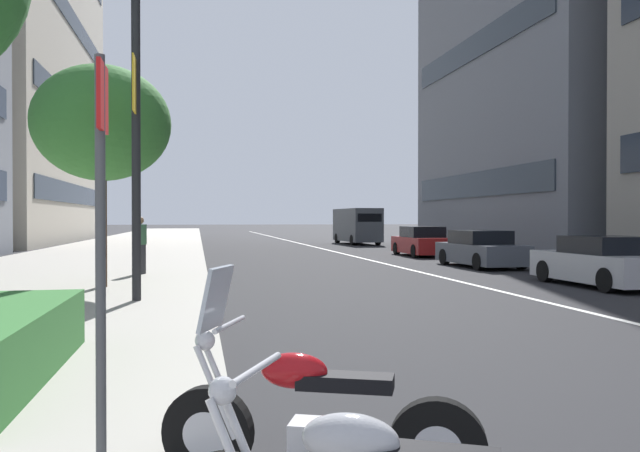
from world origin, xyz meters
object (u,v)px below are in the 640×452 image
at_px(car_mid_block_traffic, 603,263).
at_px(parking_sign_by_curb, 101,233).
at_px(motorcycle_far_end_row, 313,422).
at_px(delivery_van_ahead, 357,225).
at_px(street_tree_mid_sidewalk, 102,124).
at_px(street_lamp_with_banners, 155,56).
at_px(pedestrian_on_plaza, 140,245).
at_px(car_far_down_avenue, 481,250).
at_px(car_lead_in_lane, 421,242).

relative_size(car_mid_block_traffic, parking_sign_by_curb, 1.59).
height_order(motorcycle_far_end_row, car_mid_block_traffic, motorcycle_far_end_row).
bearing_deg(car_mid_block_traffic, motorcycle_far_end_row, 137.28).
bearing_deg(delivery_van_ahead, street_tree_mid_sidewalk, 151.79).
distance_m(street_lamp_with_banners, street_tree_mid_sidewalk, 3.28).
height_order(motorcycle_far_end_row, pedestrian_on_plaza, pedestrian_on_plaza).
bearing_deg(street_tree_mid_sidewalk, car_far_down_avenue, -64.69).
distance_m(delivery_van_ahead, pedestrian_on_plaza, 27.41).
height_order(delivery_van_ahead, pedestrian_on_plaza, delivery_van_ahead).
bearing_deg(car_mid_block_traffic, car_lead_in_lane, -0.88).
height_order(car_lead_in_lane, parking_sign_by_curb, parking_sign_by_curb).
distance_m(car_far_down_avenue, car_lead_in_lane, 7.12).
bearing_deg(street_lamp_with_banners, car_mid_block_traffic, -81.07).
bearing_deg(parking_sign_by_curb, delivery_van_ahead, -16.46).
distance_m(car_mid_block_traffic, parking_sign_by_curb, 15.84).
distance_m(motorcycle_far_end_row, car_mid_block_traffic, 14.70).
bearing_deg(car_lead_in_lane, street_lamp_with_banners, 144.00).
height_order(motorcycle_far_end_row, street_tree_mid_sidewalk, street_tree_mid_sidewalk).
xyz_separation_m(car_lead_in_lane, street_lamp_with_banners, (-15.91, 11.55, 4.44)).
bearing_deg(street_tree_mid_sidewalk, pedestrian_on_plaza, -9.13).
relative_size(car_far_down_avenue, pedestrian_on_plaza, 2.54).
distance_m(car_mid_block_traffic, delivery_van_ahead, 28.74).
xyz_separation_m(car_mid_block_traffic, car_lead_in_lane, (14.11, -0.09, 0.04)).
bearing_deg(car_lead_in_lane, motorcycle_far_end_row, 158.26).
xyz_separation_m(motorcycle_far_end_row, car_mid_block_traffic, (10.89, -9.87, 0.19)).
bearing_deg(delivery_van_ahead, car_far_down_avenue, 175.67).
xyz_separation_m(motorcycle_far_end_row, pedestrian_on_plaza, (15.43, 2.45, 0.59)).
bearing_deg(parking_sign_by_curb, street_lamp_with_banners, 1.69).
bearing_deg(car_far_down_avenue, car_mid_block_traffic, 179.68).
distance_m(parking_sign_by_curb, street_lamp_with_banners, 9.96).
relative_size(car_mid_block_traffic, delivery_van_ahead, 0.68).
xyz_separation_m(motorcycle_far_end_row, car_far_down_avenue, (17.88, -9.69, 0.20)).
relative_size(car_far_down_avenue, delivery_van_ahead, 0.72).
distance_m(motorcycle_far_end_row, car_lead_in_lane, 26.91).
bearing_deg(motorcycle_far_end_row, car_far_down_avenue, -96.70).
bearing_deg(car_mid_block_traffic, street_tree_mid_sidewalk, 85.13).
relative_size(motorcycle_far_end_row, street_lamp_with_banners, 0.25).
bearing_deg(car_far_down_avenue, motorcycle_far_end_row, 149.72).
xyz_separation_m(car_far_down_avenue, parking_sign_by_curb, (-18.15, 11.00, 1.08)).
xyz_separation_m(car_mid_block_traffic, delivery_van_ahead, (28.72, -0.59, 0.73)).
relative_size(delivery_van_ahead, pedestrian_on_plaza, 3.53).
bearing_deg(delivery_van_ahead, pedestrian_on_plaza, 149.61).
relative_size(car_far_down_avenue, car_lead_in_lane, 1.07).
xyz_separation_m(motorcycle_far_end_row, parking_sign_by_curb, (-0.27, 1.32, 1.28)).
bearing_deg(pedestrian_on_plaza, parking_sign_by_curb, -66.92).
distance_m(parking_sign_by_curb, street_tree_mid_sidewalk, 12.49).
xyz_separation_m(car_mid_block_traffic, pedestrian_on_plaza, (4.55, 12.32, 0.39)).
bearing_deg(street_tree_mid_sidewalk, motorcycle_far_end_row, -165.70).
height_order(street_tree_mid_sidewalk, pedestrian_on_plaza, street_tree_mid_sidewalk).
distance_m(motorcycle_far_end_row, street_tree_mid_sidewalk, 12.79).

